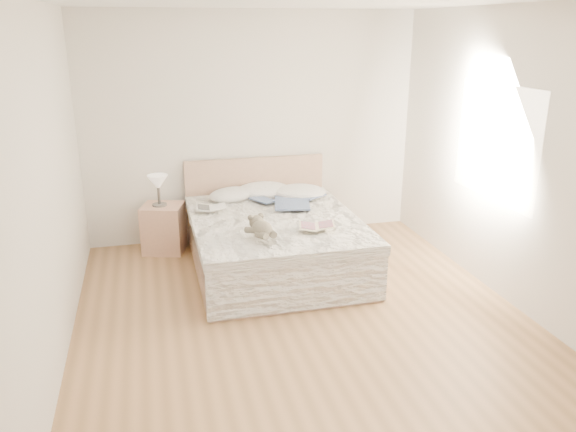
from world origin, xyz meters
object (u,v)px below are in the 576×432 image
object	(u,v)px
bed	(273,240)
childrens_book	(317,226)
nightstand	(164,228)
photo_book	(211,208)
table_lamp	(158,184)
teddy_bear	(262,235)

from	to	relation	value
bed	childrens_book	size ratio (longest dim) A/B	5.83
nightstand	photo_book	size ratio (longest dim) A/B	1.67
bed	table_lamp	bearing A→B (deg)	147.05
nightstand	childrens_book	size ratio (longest dim) A/B	1.52
photo_book	childrens_book	world-z (taller)	same
teddy_bear	bed	bearing A→B (deg)	53.98
bed	nightstand	xyz separation A→B (m)	(-1.13, 0.76, -0.03)
nightstand	teddy_bear	bearing A→B (deg)	-59.33
bed	teddy_bear	bearing A→B (deg)	-110.37
nightstand	photo_book	bearing A→B (deg)	-42.01
teddy_bear	table_lamp	bearing A→B (deg)	105.87
nightstand	teddy_bear	xyz separation A→B (m)	(0.87, -1.47, 0.37)
bed	childrens_book	distance (m)	0.71
childrens_book	photo_book	bearing A→B (deg)	152.21
bed	teddy_bear	world-z (taller)	bed
nightstand	table_lamp	size ratio (longest dim) A/B	1.56
table_lamp	nightstand	bearing A→B (deg)	8.08
photo_book	nightstand	bearing A→B (deg)	142.22
table_lamp	teddy_bear	distance (m)	1.73
table_lamp	childrens_book	world-z (taller)	table_lamp
bed	table_lamp	size ratio (longest dim) A/B	5.97
table_lamp	childrens_book	bearing A→B (deg)	-41.39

